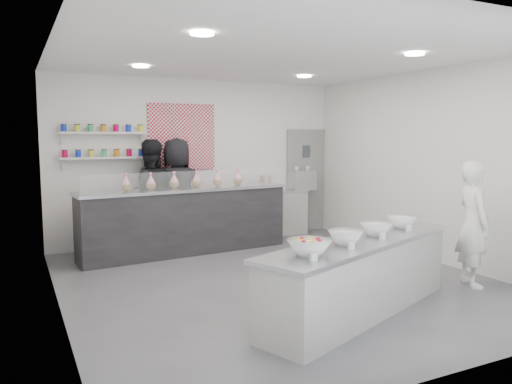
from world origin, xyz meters
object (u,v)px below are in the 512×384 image
espresso_machine (302,180)px  woman_prep (473,224)px  staff_left (150,195)px  staff_right (177,193)px  prep_counter (361,276)px  espresso_ledge (278,213)px  back_bar (186,221)px

espresso_machine → woman_prep: size_ratio=0.30×
staff_left → staff_right: (0.49, 0.00, 0.01)m
prep_counter → staff_right: size_ratio=1.57×
prep_counter → espresso_ledge: bearing=51.6°
espresso_machine → woman_prep: woman_prep is taller
espresso_ledge → prep_counter: bearing=-106.9°
espresso_ledge → espresso_machine: bearing=0.0°
woman_prep → staff_left: size_ratio=0.86×
back_bar → staff_right: (0.01, 0.49, 0.42)m
espresso_ledge → staff_right: 2.19m
back_bar → espresso_ledge: bearing=12.4°
staff_right → back_bar: bearing=96.0°
espresso_machine → staff_right: (-2.67, -0.18, -0.11)m
espresso_machine → staff_right: staff_right is taller
back_bar → espresso_machine: espresso_machine is taller
back_bar → espresso_ledge: 2.23m
espresso_machine → staff_left: 3.16m
espresso_ledge → staff_left: staff_left is taller
staff_left → staff_right: staff_right is taller
staff_left → back_bar: bearing=140.7°
prep_counter → espresso_machine: size_ratio=6.08×
woman_prep → staff_left: staff_left is taller
espresso_machine → woman_prep: 4.10m
espresso_machine → back_bar: bearing=-166.0°
back_bar → espresso_ledge: (2.13, 0.67, -0.11)m
staff_left → staff_right: size_ratio=0.99×
prep_counter → staff_left: (-1.31, 4.09, 0.54)m
prep_counter → back_bar: size_ratio=0.85×
back_bar → staff_right: bearing=83.9°
prep_counter → woman_prep: woman_prep is taller
espresso_machine → woman_prep: bearing=-88.4°
woman_prep → prep_counter: bearing=117.6°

